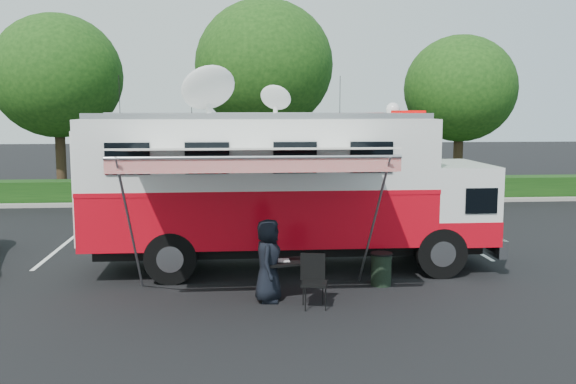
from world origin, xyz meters
name	(u,v)px	position (x,y,z in m)	size (l,w,h in m)	color
ground_plane	(290,268)	(0.00, 0.00, 0.00)	(120.00, 120.00, 0.00)	black
back_border	(290,87)	(1.14, 12.90, 5.00)	(60.00, 6.14, 8.87)	#9E998E
stall_lines	(265,244)	(-0.50, 3.00, 0.00)	(24.12, 5.50, 0.01)	silver
command_truck	(286,187)	(-0.09, 0.00, 2.09)	(10.17, 2.80, 4.89)	black
awning	(253,153)	(-1.00, -2.90, 3.15)	(5.55, 2.85, 3.35)	white
person	(268,301)	(-0.70, -2.80, 0.00)	(0.86, 0.56, 1.76)	black
folding_table	(286,263)	(-0.31, -2.62, 0.78)	(1.11, 0.90, 0.83)	black
folding_chair	(314,276)	(0.21, -3.22, 0.65)	(0.61, 0.64, 1.08)	black
trash_bin	(381,269)	(1.96, -1.78, 0.38)	(0.51, 0.51, 0.76)	black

